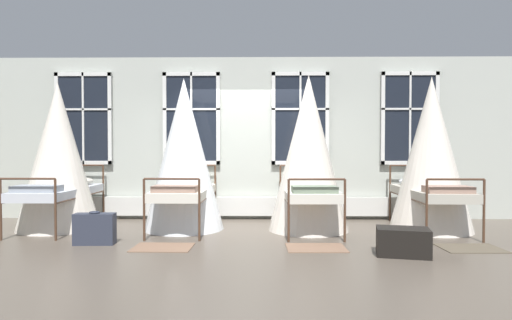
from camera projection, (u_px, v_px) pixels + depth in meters
name	position (u px, v px, depth m)	size (l,w,h in m)	color
ground	(243.00, 230.00, 7.07)	(21.66, 21.66, 0.00)	brown
back_wall_with_windows	(246.00, 138.00, 8.30)	(11.83, 0.10, 3.13)	#B2B7AD
window_bank	(246.00, 162.00, 8.19)	(7.38, 0.10, 2.76)	black
cot_first	(58.00, 158.00, 7.20)	(1.33, 1.94, 2.49)	#4C3323
cot_second	(184.00, 156.00, 7.18)	(1.33, 1.95, 2.54)	#4C3323
cot_third	(308.00, 155.00, 7.09)	(1.33, 1.96, 2.58)	#4C3323
cot_fourth	(431.00, 156.00, 7.07)	(1.33, 1.96, 2.55)	#4C3323
rug_second	(163.00, 247.00, 5.81)	(0.80, 0.56, 0.01)	brown
rug_third	(316.00, 248.00, 5.78)	(0.80, 0.56, 0.01)	brown
rug_fourth	(471.00, 248.00, 5.76)	(0.80, 0.56, 0.01)	brown
suitcase_dark	(95.00, 229.00, 6.01)	(0.57, 0.23, 0.47)	#2D3342
travel_trunk	(403.00, 242.00, 5.37)	(0.64, 0.40, 0.35)	black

